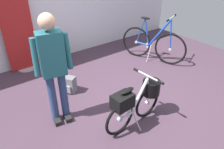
{
  "coord_description": "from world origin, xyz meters",
  "views": [
    {
      "loc": [
        -1.78,
        -2.1,
        2.23
      ],
      "look_at": [
        -0.03,
        0.18,
        0.55
      ],
      "focal_mm": 34.23,
      "sensor_mm": 36.0,
      "label": 1
    }
  ],
  "objects_px": {
    "floor_banner_stand": "(19,33)",
    "backpack_on_floor": "(69,85)",
    "visitor_near_wall": "(53,65)",
    "display_bike_left": "(153,44)",
    "folding_bike_foreground": "(137,100)",
    "rolling_suitcase": "(61,52)"
  },
  "relations": [
    {
      "from": "floor_banner_stand",
      "to": "visitor_near_wall",
      "type": "relative_size",
      "value": 1.11
    },
    {
      "from": "rolling_suitcase",
      "to": "display_bike_left",
      "type": "bearing_deg",
      "value": -31.65
    },
    {
      "from": "folding_bike_foreground",
      "to": "display_bike_left",
      "type": "distance_m",
      "value": 2.18
    },
    {
      "from": "floor_banner_stand",
      "to": "backpack_on_floor",
      "type": "height_order",
      "value": "floor_banner_stand"
    },
    {
      "from": "visitor_near_wall",
      "to": "rolling_suitcase",
      "type": "relative_size",
      "value": 1.93
    },
    {
      "from": "folding_bike_foreground",
      "to": "visitor_near_wall",
      "type": "height_order",
      "value": "visitor_near_wall"
    },
    {
      "from": "visitor_near_wall",
      "to": "backpack_on_floor",
      "type": "distance_m",
      "value": 1.04
    },
    {
      "from": "folding_bike_foreground",
      "to": "rolling_suitcase",
      "type": "xyz_separation_m",
      "value": [
        -0.03,
        2.41,
        -0.12
      ]
    },
    {
      "from": "visitor_near_wall",
      "to": "rolling_suitcase",
      "type": "xyz_separation_m",
      "value": [
        0.81,
        1.66,
        -0.63
      ]
    },
    {
      "from": "floor_banner_stand",
      "to": "display_bike_left",
      "type": "distance_m",
      "value": 2.84
    },
    {
      "from": "visitor_near_wall",
      "to": "display_bike_left",
      "type": "bearing_deg",
      "value": 12.52
    },
    {
      "from": "visitor_near_wall",
      "to": "rolling_suitcase",
      "type": "height_order",
      "value": "visitor_near_wall"
    },
    {
      "from": "floor_banner_stand",
      "to": "folding_bike_foreground",
      "type": "xyz_separation_m",
      "value": [
        0.74,
        -2.66,
        -0.4
      ]
    },
    {
      "from": "folding_bike_foreground",
      "to": "display_bike_left",
      "type": "height_order",
      "value": "display_bike_left"
    },
    {
      "from": "folding_bike_foreground",
      "to": "visitor_near_wall",
      "type": "relative_size",
      "value": 0.66
    },
    {
      "from": "floor_banner_stand",
      "to": "visitor_near_wall",
      "type": "distance_m",
      "value": 1.91
    },
    {
      "from": "folding_bike_foreground",
      "to": "display_bike_left",
      "type": "bearing_deg",
      "value": 37.48
    },
    {
      "from": "floor_banner_stand",
      "to": "backpack_on_floor",
      "type": "distance_m",
      "value": 1.53
    },
    {
      "from": "display_bike_left",
      "to": "backpack_on_floor",
      "type": "relative_size",
      "value": 4.75
    },
    {
      "from": "display_bike_left",
      "to": "visitor_near_wall",
      "type": "height_order",
      "value": "visitor_near_wall"
    },
    {
      "from": "folding_bike_foreground",
      "to": "floor_banner_stand",
      "type": "bearing_deg",
      "value": 105.59
    },
    {
      "from": "display_bike_left",
      "to": "backpack_on_floor",
      "type": "bearing_deg",
      "value": -179.64
    }
  ]
}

